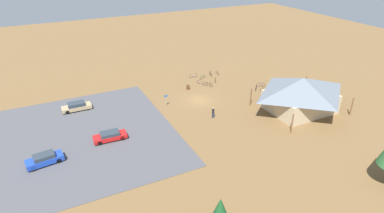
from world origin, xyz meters
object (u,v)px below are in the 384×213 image
object	(u,v)px
bicycle_yellow_trailside	(215,80)
bicycle_black_near_sign	(211,74)
bicycle_green_mid_cluster	(203,77)
bicycle_white_yard_center	(193,76)
bicycle_blue_yard_right	(256,88)
car_blue_inner_stall	(44,159)
bike_pavilion	(301,92)
bicycle_red_near_porch	(265,90)
trash_bin	(188,87)
car_tan_by_curb	(76,106)
bicycle_orange_lone_west	(217,73)
bicycle_purple_edge_north	(261,85)
car_red_back_corner	(110,136)
bicycle_black_lone_east	(209,84)
bicycle_silver_edge_south	(201,83)
bicycle_teal_back_row	(276,86)
visitor_near_lot	(213,112)
lot_sign	(166,99)

from	to	relation	value
bicycle_yellow_trailside	bicycle_black_near_sign	xyz separation A→B (m)	(-0.81, -3.37, 0.01)
bicycle_green_mid_cluster	bicycle_white_yard_center	size ratio (longest dim) A/B	0.88
bicycle_blue_yard_right	car_blue_inner_stall	xyz separation A→B (m)	(37.76, 7.21, 0.37)
bike_pavilion	car_blue_inner_stall	size ratio (longest dim) A/B	2.78
bicycle_red_near_porch	car_blue_inner_stall	distance (m)	39.31
bicycle_white_yard_center	trash_bin	bearing A→B (deg)	53.91
bicycle_white_yard_center	car_tan_by_curb	bearing A→B (deg)	11.03
bike_pavilion	trash_bin	world-z (taller)	bike_pavilion
bicycle_red_near_porch	bicycle_orange_lone_west	size ratio (longest dim) A/B	0.77
bicycle_purple_edge_north	car_red_back_corner	bearing A→B (deg)	11.37
bicycle_black_lone_east	bicycle_silver_edge_south	world-z (taller)	bicycle_black_lone_east
bicycle_red_near_porch	car_tan_by_curb	size ratio (longest dim) A/B	0.27
bicycle_teal_back_row	bicycle_yellow_trailside	distance (m)	11.98
bicycle_purple_edge_north	bicycle_blue_yard_right	bearing A→B (deg)	26.98
bicycle_black_lone_east	bicycle_yellow_trailside	world-z (taller)	bicycle_black_lone_east
trash_bin	bicycle_yellow_trailside	distance (m)	6.68
bicycle_black_lone_east	bicycle_blue_yard_right	distance (m)	9.15
bicycle_red_near_porch	bicycle_yellow_trailside	distance (m)	10.19
bicycle_orange_lone_west	car_tan_by_curb	world-z (taller)	car_tan_by_curb
bicycle_blue_yard_right	car_red_back_corner	distance (m)	29.55
bicycle_purple_edge_north	bicycle_orange_lone_west	size ratio (longest dim) A/B	0.91
bicycle_silver_edge_south	bicycle_black_near_sign	size ratio (longest dim) A/B	0.94
bicycle_yellow_trailside	car_red_back_corner	xyz separation A→B (m)	(24.19, 12.27, 0.34)
trash_bin	bicycle_white_yard_center	bearing A→B (deg)	-126.09
car_blue_inner_stall	car_red_back_corner	distance (m)	8.89
bicycle_red_near_porch	car_tan_by_curb	bearing A→B (deg)	-12.99
bicycle_green_mid_cluster	visitor_near_lot	xyz separation A→B (m)	(6.39, 15.55, 0.61)
bicycle_black_near_sign	bicycle_yellow_trailside	bearing A→B (deg)	76.55
bicycle_teal_back_row	car_tan_by_curb	size ratio (longest dim) A/B	0.29
bicycle_red_near_porch	bicycle_orange_lone_west	bearing A→B (deg)	-73.29
bicycle_black_lone_east	car_red_back_corner	xyz separation A→B (m)	(21.88, 10.91, 0.31)
bicycle_green_mid_cluster	bicycle_silver_edge_south	xyz separation A→B (m)	(1.78, 2.51, 0.00)
trash_bin	car_blue_inner_stall	distance (m)	29.41
car_red_back_corner	bicycle_teal_back_row	bearing A→B (deg)	-172.71
bicycle_teal_back_row	bicycle_red_near_porch	bearing A→B (deg)	4.16
trash_bin	bicycle_white_yard_center	size ratio (longest dim) A/B	0.49
bike_pavilion	car_blue_inner_stall	bearing A→B (deg)	-4.01
lot_sign	visitor_near_lot	xyz separation A→B (m)	(-5.17, 7.13, -0.45)
bicycle_teal_back_row	car_red_back_corner	world-z (taller)	car_red_back_corner
bicycle_white_yard_center	bike_pavilion	bearing A→B (deg)	113.63
car_blue_inner_stall	car_red_back_corner	bearing A→B (deg)	-167.40
bicycle_blue_yard_right	car_red_back_corner	bearing A→B (deg)	10.28
bicycle_black_lone_east	car_red_back_corner	distance (m)	24.45
bicycle_orange_lone_west	bicycle_black_near_sign	world-z (taller)	bicycle_black_near_sign
lot_sign	bicycle_silver_edge_south	distance (m)	11.48
bicycle_silver_edge_south	car_red_back_corner	xyz separation A→B (m)	(20.93, 12.38, 0.34)
bicycle_yellow_trailside	bicycle_white_yard_center	xyz separation A→B (m)	(2.92, -4.05, 0.05)
bike_pavilion	trash_bin	distance (m)	20.69
bicycle_green_mid_cluster	bicycle_teal_back_row	bearing A→B (deg)	134.18
bicycle_black_near_sign	car_blue_inner_stall	distance (m)	37.99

